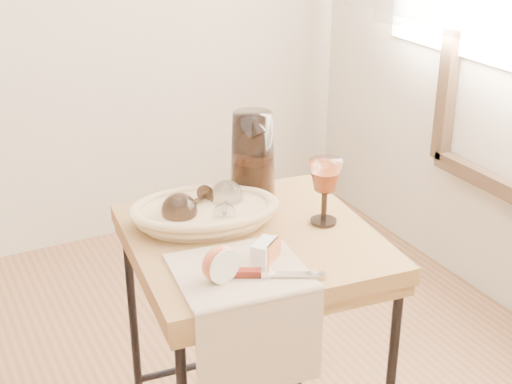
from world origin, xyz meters
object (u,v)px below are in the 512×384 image
apple_half (219,263)px  table_knife (269,273)px  tea_towel (240,271)px  goblet_lying_a (191,204)px  side_table (253,358)px  goblet_lying_b (226,204)px  pitcher (253,156)px  bread_basket (205,214)px  wine_goblet (325,192)px

apple_half → table_knife: 0.11m
tea_towel → goblet_lying_a: 0.27m
side_table → apple_half: size_ratio=8.71×
tea_towel → goblet_lying_b: bearing=78.5°
pitcher → apple_half: bearing=-143.7°
table_knife → bread_basket: bearing=120.7°
goblet_lying_b → side_table: bearing=-131.5°
goblet_lying_b → pitcher: 0.18m
goblet_lying_a → apple_half: bearing=50.7°
apple_half → table_knife: size_ratio=0.38×
goblet_lying_b → table_knife: size_ratio=0.61×
pitcher → table_knife: size_ratio=1.25×
bread_basket → goblet_lying_a: size_ratio=2.31×
tea_towel → bread_basket: bearing=90.5°
goblet_lying_a → side_table: bearing=104.3°
goblet_lying_a → wine_goblet: (0.30, -0.14, 0.03)m
side_table → goblet_lying_b: bearing=110.4°
side_table → goblet_lying_a: bearing=132.8°
pitcher → wine_goblet: size_ratio=1.63×
apple_half → table_knife: (0.10, -0.04, -0.03)m
side_table → table_knife: 0.44m
tea_towel → wine_goblet: size_ratio=1.67×
wine_goblet → goblet_lying_a: bearing=154.1°
tea_towel → pitcher: (0.21, 0.34, 0.12)m
pitcher → bread_basket: bearing=-170.7°
tea_towel → goblet_lying_b: 0.25m
goblet_lying_b → apple_half: bearing=179.9°
bread_basket → tea_towel: bearing=-81.6°
table_knife → goblet_lying_a: bearing=125.8°
bread_basket → table_knife: size_ratio=1.48×
bread_basket → pitcher: bearing=41.0°
apple_half → goblet_lying_b: bearing=49.4°
goblet_lying_a → apple_half: 0.28m
apple_half → wine_goblet: bearing=8.7°
wine_goblet → apple_half: (-0.35, -0.13, -0.04)m
apple_half → bread_basket: bearing=60.2°
tea_towel → goblet_lying_a: bearing=97.1°
tea_towel → bread_basket: size_ratio=0.86×
tea_towel → table_knife: 0.07m
bread_basket → table_knife: 0.30m
side_table → apple_half: (-0.16, -0.16, 0.41)m
tea_towel → pitcher: pitcher is taller
goblet_lying_b → pitcher: pitcher is taller
bread_basket → pitcher: pitcher is taller
pitcher → apple_half: 0.45m
side_table → pitcher: pitcher is taller
bread_basket → apple_half: apple_half is taller
side_table → bread_basket: (-0.08, 0.10, 0.39)m
side_table → goblet_lying_b: goblet_lying_b is taller
pitcher → side_table: bearing=-134.6°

